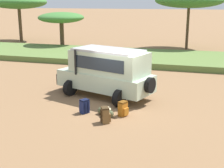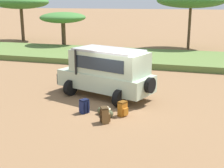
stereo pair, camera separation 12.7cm
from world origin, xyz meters
name	(u,v)px [view 2 (the right image)]	position (x,y,z in m)	size (l,w,h in m)	color
ground_plane	(117,104)	(0.00, 0.00, 0.00)	(320.00, 320.00, 0.00)	olive
grass_bank	(156,58)	(0.00, 11.45, 0.22)	(120.00, 7.00, 0.44)	#5B7538
safari_vehicle	(107,71)	(-0.85, 1.11, 1.29)	(5.44, 3.66, 2.44)	#B2C6A8
backpack_beside_front_wheel	(123,109)	(0.66, -1.38, 0.31)	(0.44, 0.45, 0.64)	#B26619
backpack_cluster_center	(84,106)	(-1.04, -1.52, 0.30)	(0.46, 0.45, 0.62)	navy
backpack_near_rear_wheel	(105,115)	(0.17, -2.33, 0.32)	(0.47, 0.46, 0.66)	brown
duffel_bag_low_black_case	(105,112)	(-0.06, -1.58, 0.16)	(0.80, 0.59, 0.42)	#4C5133
acacia_tree_far_left	(21,2)	(-17.18, 19.16, 4.52)	(6.50, 6.44, 5.32)	brown
acacia_tree_left_mid	(63,18)	(-10.13, 15.55, 3.04)	(4.52, 4.91, 3.61)	brown
acacia_tree_centre_back	(191,1)	(2.07, 18.47, 4.71)	(6.57, 6.81, 5.45)	brown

